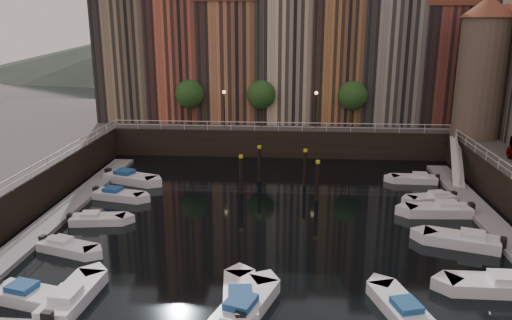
# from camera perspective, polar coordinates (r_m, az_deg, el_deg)

# --- Properties ---
(ground) EXTENTS (200.00, 200.00, 0.00)m
(ground) POSITION_cam_1_polar(r_m,az_deg,el_deg) (39.46, 1.82, -5.93)
(ground) COLOR black
(ground) RESTS_ON ground
(quay_far) EXTENTS (80.00, 20.00, 3.00)m
(quay_far) POSITION_cam_1_polar(r_m,az_deg,el_deg) (64.02, 2.82, 3.92)
(quay_far) COLOR black
(quay_far) RESTS_ON ground
(dock_left) EXTENTS (2.00, 28.00, 0.35)m
(dock_left) POSITION_cam_1_polar(r_m,az_deg,el_deg) (42.29, -20.84, -5.23)
(dock_left) COLOR gray
(dock_left) RESTS_ON ground
(dock_right) EXTENTS (2.00, 28.00, 0.35)m
(dock_right) POSITION_cam_1_polar(r_m,az_deg,el_deg) (41.18, 25.05, -6.27)
(dock_right) COLOR gray
(dock_right) RESTS_ON ground
(mountains) EXTENTS (145.00, 100.00, 18.00)m
(mountains) POSITION_cam_1_polar(r_m,az_deg,el_deg) (146.81, 4.40, 13.05)
(mountains) COLOR #2D382D
(mountains) RESTS_ON ground
(far_terrace) EXTENTS (48.70, 10.30, 17.50)m
(far_terrace) POSITION_cam_1_polar(r_m,az_deg,el_deg) (60.30, 6.10, 12.20)
(far_terrace) COLOR #897557
(far_terrace) RESTS_ON quay_far
(corner_tower) EXTENTS (5.20, 5.20, 13.80)m
(corner_tower) POSITION_cam_1_polar(r_m,az_deg,el_deg) (54.60, 24.42, 9.76)
(corner_tower) COLOR #6B5B4C
(corner_tower) RESTS_ON quay_right
(promenade_trees) EXTENTS (21.20, 3.20, 5.20)m
(promenade_trees) POSITION_cam_1_polar(r_m,az_deg,el_deg) (55.50, 1.29, 7.45)
(promenade_trees) COLOR black
(promenade_trees) RESTS_ON quay_far
(street_lamps) EXTENTS (10.36, 0.36, 4.18)m
(street_lamps) POSITION_cam_1_polar(r_m,az_deg,el_deg) (54.60, 1.59, 6.58)
(street_lamps) COLOR black
(street_lamps) RESTS_ON quay_far
(railings) EXTENTS (36.08, 34.04, 0.52)m
(railings) POSITION_cam_1_polar(r_m,az_deg,el_deg) (42.94, 2.14, 1.19)
(railings) COLOR white
(railings) RESTS_ON ground
(gangway) EXTENTS (2.78, 8.32, 3.73)m
(gangway) POSITION_cam_1_polar(r_m,az_deg,el_deg) (50.82, 21.99, 0.15)
(gangway) COLOR white
(gangway) RESTS_ON ground
(mooring_pilings) EXTENTS (6.83, 4.97, 3.78)m
(mooring_pilings) POSITION_cam_1_polar(r_m,az_deg,el_deg) (43.82, 2.78, -1.43)
(mooring_pilings) COLOR black
(mooring_pilings) RESTS_ON ground
(boat_left_0) EXTENTS (4.78, 2.69, 1.07)m
(boat_left_0) POSITION_cam_1_polar(r_m,az_deg,el_deg) (30.07, -24.39, -13.95)
(boat_left_0) COLOR white
(boat_left_0) RESTS_ON ground
(boat_left_1) EXTENTS (4.32, 2.66, 0.97)m
(boat_left_1) POSITION_cam_1_polar(r_m,az_deg,el_deg) (35.10, -20.82, -9.28)
(boat_left_1) COLOR white
(boat_left_1) RESTS_ON ground
(boat_left_2) EXTENTS (4.25, 2.03, 0.96)m
(boat_left_2) POSITION_cam_1_polar(r_m,az_deg,el_deg) (39.01, -17.76, -6.46)
(boat_left_2) COLOR white
(boat_left_2) RESTS_ON ground
(boat_left_3) EXTENTS (4.62, 2.50, 1.03)m
(boat_left_3) POSITION_cam_1_polar(r_m,az_deg,el_deg) (43.66, -15.52, -3.87)
(boat_left_3) COLOR white
(boat_left_3) RESTS_ON ground
(boat_left_4) EXTENTS (5.39, 3.48, 1.21)m
(boat_left_4) POSITION_cam_1_polar(r_m,az_deg,el_deg) (47.79, -14.24, -2.00)
(boat_left_4) COLOR white
(boat_left_4) RESTS_ON ground
(boat_right_0) EXTENTS (5.09, 1.88, 1.17)m
(boat_right_0) POSITION_cam_1_polar(r_m,az_deg,el_deg) (31.36, 25.53, -12.77)
(boat_right_0) COLOR white
(boat_right_0) RESTS_ON ground
(boat_right_1) EXTENTS (5.20, 3.24, 1.17)m
(boat_right_1) POSITION_cam_1_polar(r_m,az_deg,el_deg) (36.37, 22.62, -8.47)
(boat_right_1) COLOR white
(boat_right_1) RESTS_ON ground
(boat_right_2) EXTENTS (5.18, 2.14, 1.18)m
(boat_right_2) POSITION_cam_1_polar(r_m,az_deg,el_deg) (41.23, 20.27, -5.38)
(boat_right_2) COLOR white
(boat_right_2) RESTS_ON ground
(boat_right_3) EXTENTS (4.24, 2.45, 0.95)m
(boat_right_3) POSITION_cam_1_polar(r_m,az_deg,el_deg) (43.86, 19.53, -4.16)
(boat_right_3) COLOR white
(boat_right_3) RESTS_ON ground
(boat_right_4) EXTENTS (4.28, 1.69, 0.98)m
(boat_right_4) POSITION_cam_1_polar(r_m,az_deg,el_deg) (48.62, 17.74, -2.07)
(boat_right_4) COLOR white
(boat_right_4) RESTS_ON ground
(boat_near_0) EXTENTS (2.16, 5.07, 1.15)m
(boat_near_0) POSITION_cam_1_polar(r_m,az_deg,el_deg) (29.10, -20.29, -14.46)
(boat_near_0) COLOR white
(boat_near_0) RESTS_ON ground
(boat_near_1) EXTENTS (2.31, 5.02, 1.13)m
(boat_near_1) POSITION_cam_1_polar(r_m,az_deg,el_deg) (27.39, -1.82, -15.42)
(boat_near_1) COLOR white
(boat_near_1) RESTS_ON ground
(boat_near_2) EXTENTS (3.39, 5.34, 1.20)m
(boat_near_2) POSITION_cam_1_polar(r_m,az_deg,el_deg) (26.65, -1.23, -16.33)
(boat_near_2) COLOR white
(boat_near_2) RESTS_ON ground
(boat_near_3) EXTENTS (2.93, 4.84, 1.08)m
(boat_near_3) POSITION_cam_1_polar(r_m,az_deg,el_deg) (27.56, 16.25, -15.93)
(boat_near_3) COLOR white
(boat_near_3) RESTS_ON ground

